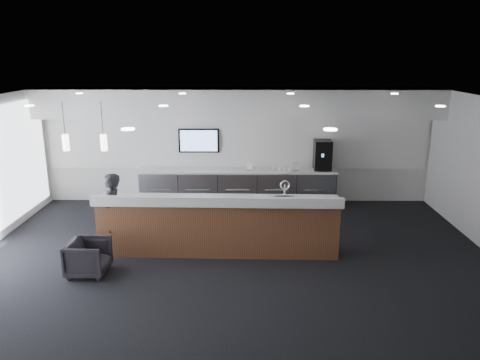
{
  "coord_description": "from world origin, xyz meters",
  "views": [
    {
      "loc": [
        0.19,
        -7.99,
        3.85
      ],
      "look_at": [
        0.09,
        1.3,
        1.31
      ],
      "focal_mm": 35.0,
      "sensor_mm": 36.0,
      "label": 1
    }
  ],
  "objects_px": {
    "service_counter": "(218,225)",
    "lounge_guest": "(112,214)",
    "armchair": "(88,257)",
    "coffee_machine": "(322,155)"
  },
  "relations": [
    {
      "from": "service_counter",
      "to": "lounge_guest",
      "type": "height_order",
      "value": "lounge_guest"
    },
    {
      "from": "armchair",
      "to": "service_counter",
      "type": "bearing_deg",
      "value": -65.12
    },
    {
      "from": "service_counter",
      "to": "coffee_machine",
      "type": "height_order",
      "value": "coffee_machine"
    },
    {
      "from": "service_counter",
      "to": "armchair",
      "type": "distance_m",
      "value": 2.48
    },
    {
      "from": "service_counter",
      "to": "armchair",
      "type": "height_order",
      "value": "service_counter"
    },
    {
      "from": "service_counter",
      "to": "coffee_machine",
      "type": "distance_m",
      "value": 4.02
    },
    {
      "from": "coffee_machine",
      "to": "lounge_guest",
      "type": "bearing_deg",
      "value": -145.29
    },
    {
      "from": "coffee_machine",
      "to": "armchair",
      "type": "relative_size",
      "value": 1.07
    },
    {
      "from": "armchair",
      "to": "lounge_guest",
      "type": "distance_m",
      "value": 1.08
    },
    {
      "from": "armchair",
      "to": "lounge_guest",
      "type": "height_order",
      "value": "lounge_guest"
    }
  ]
}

